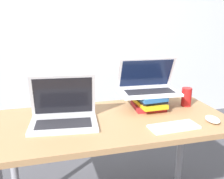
% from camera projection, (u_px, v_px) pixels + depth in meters
% --- Properties ---
extents(wall_back, '(8.00, 0.05, 2.70)m').
position_uv_depth(wall_back, '(74.00, 11.00, 2.92)').
color(wall_back, silver).
rests_on(wall_back, ground_plane).
extents(desk, '(1.34, 0.67, 0.73)m').
position_uv_depth(desk, '(114.00, 133.00, 1.55)').
color(desk, '#9E754C').
rests_on(desk, ground_plane).
extents(laptop_left, '(0.39, 0.30, 0.26)m').
position_uv_depth(laptop_left, '(64.00, 114.00, 1.46)').
color(laptop_left, '#B2B2B7').
rests_on(laptop_left, desk).
extents(book_stack, '(0.21, 0.28, 0.10)m').
position_uv_depth(book_stack, '(148.00, 100.00, 1.70)').
color(book_stack, maroon).
rests_on(book_stack, desk).
extents(laptop_on_books, '(0.39, 0.25, 0.23)m').
position_uv_depth(laptop_on_books, '(148.00, 86.00, 1.68)').
color(laptop_on_books, silver).
rests_on(laptop_on_books, book_stack).
extents(wireless_keyboard, '(0.27, 0.13, 0.01)m').
position_uv_depth(wireless_keyboard, '(174.00, 127.00, 1.40)').
color(wireless_keyboard, silver).
rests_on(wireless_keyboard, desk).
extents(mouse, '(0.07, 0.11, 0.03)m').
position_uv_depth(mouse, '(212.00, 119.00, 1.47)').
color(mouse, white).
rests_on(mouse, desk).
extents(soda_can, '(0.07, 0.07, 0.12)m').
position_uv_depth(soda_can, '(186.00, 97.00, 1.73)').
color(soda_can, red).
rests_on(soda_can, desk).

